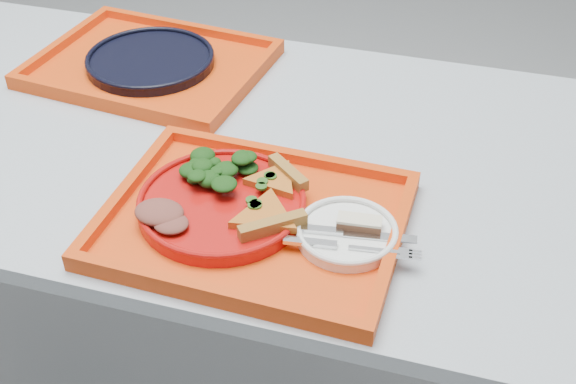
# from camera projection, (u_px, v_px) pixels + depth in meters

# --- Properties ---
(ground) EXTENTS (10.00, 10.00, 0.00)m
(ground) POSITION_uv_depth(u_px,v_px,m) (182.00, 377.00, 1.80)
(ground) COLOR gray
(ground) RESTS_ON ground
(table) EXTENTS (1.60, 0.80, 0.75)m
(table) POSITION_uv_depth(u_px,v_px,m) (149.00, 158.00, 1.38)
(table) COLOR #989FAA
(table) RESTS_ON ground
(tray_main) EXTENTS (0.46, 0.36, 0.01)m
(tray_main) POSITION_uv_depth(u_px,v_px,m) (254.00, 223.00, 1.11)
(tray_main) COLOR red
(tray_main) RESTS_ON table
(tray_far) EXTENTS (0.48, 0.39, 0.01)m
(tray_far) POSITION_uv_depth(u_px,v_px,m) (151.00, 67.00, 1.49)
(tray_far) COLOR red
(tray_far) RESTS_ON table
(dinner_plate) EXTENTS (0.26, 0.26, 0.02)m
(dinner_plate) POSITION_uv_depth(u_px,v_px,m) (222.00, 205.00, 1.12)
(dinner_plate) COLOR #AC0E0B
(dinner_plate) RESTS_ON tray_main
(side_plate) EXTENTS (0.15, 0.15, 0.01)m
(side_plate) POSITION_uv_depth(u_px,v_px,m) (347.00, 234.00, 1.07)
(side_plate) COLOR white
(side_plate) RESTS_ON tray_main
(navy_plate) EXTENTS (0.26, 0.26, 0.02)m
(navy_plate) POSITION_uv_depth(u_px,v_px,m) (151.00, 61.00, 1.48)
(navy_plate) COLOR black
(navy_plate) RESTS_ON tray_far
(pizza_slice_a) EXTENTS (0.15, 0.16, 0.02)m
(pizza_slice_a) POSITION_uv_depth(u_px,v_px,m) (265.00, 213.00, 1.07)
(pizza_slice_a) COLOR #C58120
(pizza_slice_a) RESTS_ON dinner_plate
(pizza_slice_b) EXTENTS (0.13, 0.14, 0.02)m
(pizza_slice_b) POSITION_uv_depth(u_px,v_px,m) (275.00, 178.00, 1.14)
(pizza_slice_b) COLOR #C58120
(pizza_slice_b) RESTS_ON dinner_plate
(salad_heap) EXTENTS (0.09, 0.08, 0.05)m
(salad_heap) POSITION_uv_depth(u_px,v_px,m) (216.00, 167.00, 1.14)
(salad_heap) COLOR black
(salad_heap) RESTS_ON dinner_plate
(meat_portion) EXTENTS (0.08, 0.06, 0.02)m
(meat_portion) POSITION_uv_depth(u_px,v_px,m) (159.00, 212.00, 1.07)
(meat_portion) COLOR brown
(meat_portion) RESTS_ON dinner_plate
(dessert_bar) EXTENTS (0.07, 0.03, 0.02)m
(dessert_bar) POSITION_uv_depth(u_px,v_px,m) (359.00, 223.00, 1.06)
(dessert_bar) COLOR #532C1B
(dessert_bar) RESTS_ON side_plate
(knife) EXTENTS (0.19, 0.04, 0.01)m
(knife) POSITION_uv_depth(u_px,v_px,m) (353.00, 233.00, 1.05)
(knife) COLOR silver
(knife) RESTS_ON side_plate
(fork) EXTENTS (0.19, 0.04, 0.01)m
(fork) POSITION_uv_depth(u_px,v_px,m) (347.00, 247.00, 1.03)
(fork) COLOR silver
(fork) RESTS_ON side_plate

